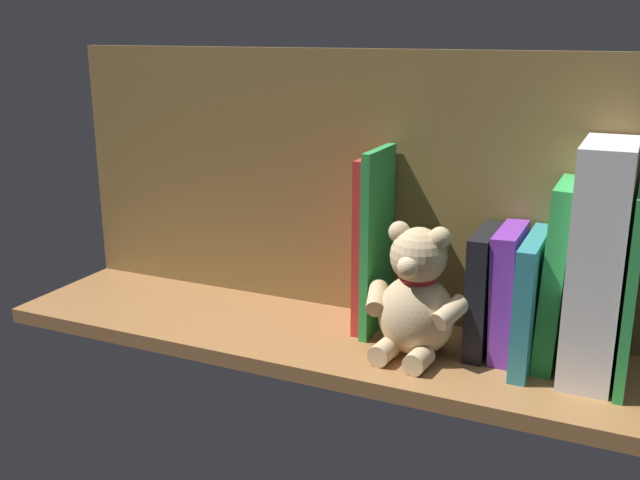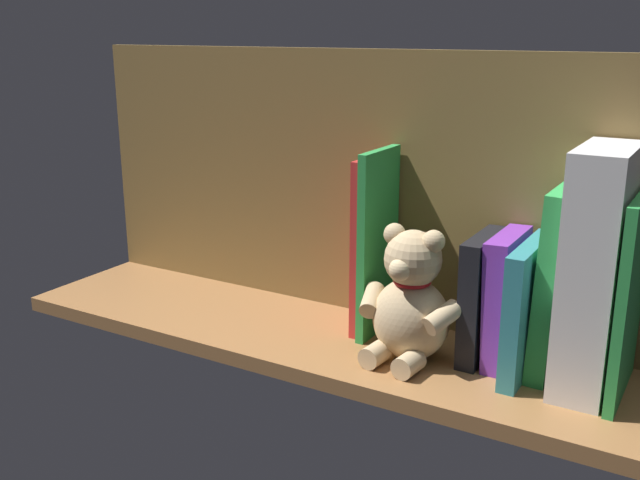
% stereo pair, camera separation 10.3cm
% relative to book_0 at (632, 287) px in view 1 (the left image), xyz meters
% --- Properties ---
extents(ground_plane, '(0.95, 0.25, 0.02)m').
position_rel_book_0_xyz_m(ground_plane, '(0.41, 0.02, -0.13)').
color(ground_plane, '#9E6B3D').
extents(shelf_back_panel, '(0.95, 0.02, 0.40)m').
position_rel_book_0_xyz_m(shelf_back_panel, '(0.41, -0.09, 0.08)').
color(shelf_back_panel, olive).
rests_on(shelf_back_panel, ground_plane).
extents(book_0, '(0.01, 0.15, 0.25)m').
position_rel_book_0_xyz_m(book_0, '(0.00, 0.00, 0.00)').
color(book_0, green).
rests_on(book_0, ground_plane).
extents(dictionary_thick_white, '(0.06, 0.15, 0.30)m').
position_rel_book_0_xyz_m(dictionary_thick_white, '(0.04, -0.00, 0.03)').
color(dictionary_thick_white, white).
rests_on(dictionary_thick_white, ground_plane).
extents(book_1, '(0.03, 0.12, 0.24)m').
position_rel_book_0_xyz_m(book_1, '(0.09, -0.02, -0.00)').
color(book_1, green).
rests_on(book_1, ground_plane).
extents(book_2, '(0.02, 0.15, 0.17)m').
position_rel_book_0_xyz_m(book_2, '(0.12, 0.00, -0.04)').
color(book_2, teal).
rests_on(book_2, ground_plane).
extents(book_3, '(0.04, 0.11, 0.17)m').
position_rel_book_0_xyz_m(book_3, '(0.15, -0.02, -0.04)').
color(book_3, purple).
rests_on(book_3, ground_plane).
extents(book_4, '(0.03, 0.12, 0.17)m').
position_rel_book_0_xyz_m(book_4, '(0.18, -0.02, -0.04)').
color(book_4, black).
rests_on(book_4, ground_plane).
extents(teddy_bear, '(0.15, 0.12, 0.18)m').
position_rel_book_0_xyz_m(teddy_bear, '(0.26, 0.04, -0.04)').
color(teddy_bear, '#D1B284').
rests_on(teddy_bear, ground_plane).
extents(book_5, '(0.01, 0.11, 0.27)m').
position_rel_book_0_xyz_m(book_5, '(0.34, -0.02, 0.01)').
color(book_5, green).
rests_on(book_5, ground_plane).
extents(book_6, '(0.01, 0.10, 0.25)m').
position_rel_book_0_xyz_m(book_6, '(0.35, -0.03, 0.00)').
color(book_6, red).
rests_on(book_6, ground_plane).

